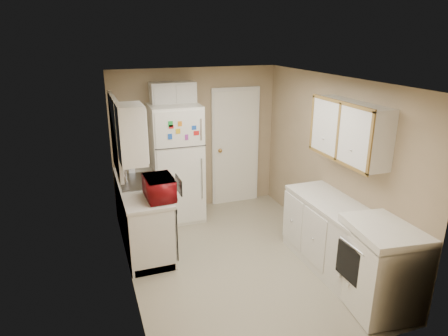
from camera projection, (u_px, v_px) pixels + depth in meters
name	position (u px, v px, depth m)	size (l,w,h in m)	color
floor	(236.00, 259.00, 5.43)	(3.80, 3.80, 0.00)	#B6AD91
ceiling	(238.00, 80.00, 4.66)	(3.80, 3.80, 0.00)	white
wall_left	(124.00, 190.00, 4.60)	(3.80, 3.80, 0.00)	tan
wall_right	(332.00, 165.00, 5.49)	(3.80, 3.80, 0.00)	tan
wall_back	(196.00, 140.00, 6.74)	(2.80, 2.80, 0.00)	tan
wall_front	(320.00, 249.00, 3.35)	(2.80, 2.80, 0.00)	tan
left_counter	(143.00, 214.00, 5.73)	(0.60, 1.80, 0.90)	silver
dishwasher	(172.00, 226.00, 5.28)	(0.03, 0.58, 0.72)	black
sink	(139.00, 184.00, 5.74)	(0.54, 0.74, 0.16)	gray
microwave	(160.00, 187.00, 5.09)	(0.29, 0.51, 0.34)	maroon
soap_bottle	(131.00, 167.00, 6.03)	(0.09, 0.09, 0.20)	silver
window_blinds	(116.00, 135.00, 5.42)	(0.10, 0.98, 1.08)	silver
upper_cabinet_left	(131.00, 134.00, 4.65)	(0.30, 0.45, 0.70)	silver
refrigerator	(176.00, 163.00, 6.40)	(0.78, 0.75, 1.88)	white
cabinet_over_fridge	(173.00, 95.00, 6.22)	(0.70, 0.30, 0.40)	silver
interior_door	(235.00, 147.00, 6.98)	(0.86, 0.06, 2.08)	white
right_counter	(343.00, 244.00, 4.92)	(0.60, 2.00, 0.90)	silver
stove	(380.00, 267.00, 4.35)	(0.67, 0.83, 1.00)	white
upper_cabinet_right	(350.00, 131.00, 4.80)	(0.30, 1.20, 0.70)	silver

